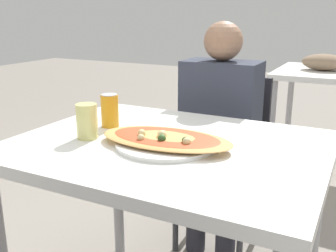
% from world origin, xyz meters
% --- Properties ---
extents(dining_table, '(1.03, 0.81, 0.77)m').
position_xyz_m(dining_table, '(0.00, 0.00, 0.68)').
color(dining_table, white).
rests_on(dining_table, ground_plane).
extents(chair_far_seated, '(0.40, 0.40, 0.88)m').
position_xyz_m(chair_far_seated, '(-0.04, 0.73, 0.49)').
color(chair_far_seated, black).
rests_on(chair_far_seated, ground_plane).
extents(person_seated, '(0.36, 0.24, 1.15)m').
position_xyz_m(person_seated, '(-0.04, 0.62, 0.67)').
color(person_seated, '#2D2D38').
rests_on(person_seated, ground_plane).
extents(pizza_main, '(0.46, 0.33, 0.05)m').
position_xyz_m(pizza_main, '(0.01, -0.03, 0.79)').
color(pizza_main, white).
rests_on(pizza_main, dining_table).
extents(soda_can, '(0.07, 0.07, 0.12)m').
position_xyz_m(soda_can, '(-0.28, 0.07, 0.83)').
color(soda_can, orange).
rests_on(soda_can, dining_table).
extents(drink_glass, '(0.07, 0.07, 0.12)m').
position_xyz_m(drink_glass, '(-0.27, -0.09, 0.83)').
color(drink_glass, '#E0DB7F').
rests_on(drink_glass, dining_table).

